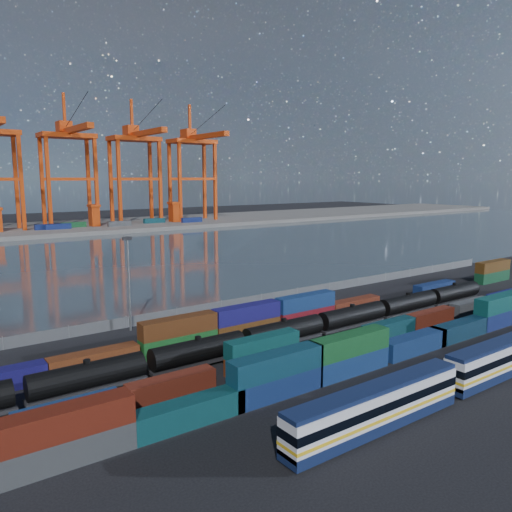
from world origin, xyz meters
TOP-DOWN VIEW (x-y plane):
  - ground at (0.00, 0.00)m, footprint 700.00×700.00m
  - harbor_water at (0.00, 105.00)m, footprint 700.00×700.00m
  - far_quay at (0.00, 210.00)m, footprint 700.00×70.00m
  - passenger_train at (3.61, -22.84)m, footprint 76.18×2.99m
  - container_row_south at (5.87, -10.11)m, footprint 128.51×2.64m
  - container_row_mid at (13.10, -2.20)m, footprint 127.54×2.32m
  - container_row_north at (-6.14, 11.55)m, footprint 141.36×2.54m
  - tanker_string at (-13.23, 3.98)m, footprint 107.69×3.16m
  - waterfront_fence at (-0.00, 28.00)m, footprint 160.12×0.12m
  - yard_light_mast at (-30.00, 26.00)m, footprint 1.60×0.40m
  - gantry_cranes at (-7.50, 203.19)m, footprint 201.17×50.25m
  - quay_containers at (-11.00, 195.46)m, footprint 172.58×10.99m
  - straddle_carriers at (-2.50, 200.00)m, footprint 140.00×7.00m

SIDE VIEW (x-z plane):
  - ground at x=0.00m, z-range 0.00..0.00m
  - harbor_water at x=0.00m, z-range 0.01..0.01m
  - far_quay at x=0.00m, z-range 0.00..2.00m
  - waterfront_fence at x=0.00m, z-range -0.10..2.10m
  - container_row_mid at x=13.10m, z-range -0.79..4.15m
  - container_row_north at x=-6.14m, z-range -0.52..4.89m
  - tanker_string at x=-13.23m, z-range 0.01..4.52m
  - container_row_south at x=5.87m, z-range -0.35..5.28m
  - passenger_train at x=3.61m, z-range 0.01..5.13m
  - quay_containers at x=-11.00m, z-range 2.00..4.60m
  - straddle_carriers at x=-2.50m, z-range 2.27..13.37m
  - yard_light_mast at x=-30.00m, z-range 1.00..17.60m
  - gantry_cranes at x=-7.50m, z-range 7.69..75.73m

